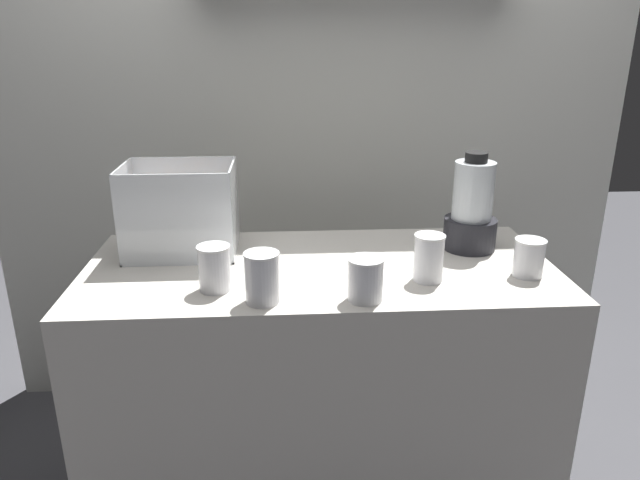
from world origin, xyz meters
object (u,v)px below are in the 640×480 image
object	(u,v)px
juice_cup_carrot_far_left	(215,271)
blender_pitcher	(472,211)
juice_cup_carrot_right	(429,260)
juice_cup_pomegranate_far_right	(529,260)
juice_cup_orange_left	(262,281)
juice_cup_pomegranate_middle	(365,282)
carrot_display_bin	(182,225)

from	to	relation	value
juice_cup_carrot_far_left	blender_pitcher	bearing A→B (deg)	19.17
juice_cup_carrot_right	juice_cup_carrot_far_left	bearing A→B (deg)	-177.34
juice_cup_carrot_far_left	juice_cup_pomegranate_far_right	bearing A→B (deg)	2.58
juice_cup_orange_left	juice_cup_carrot_right	xyz separation A→B (m)	(0.46, 0.11, -0.00)
juice_cup_carrot_far_left	juice_cup_carrot_right	bearing A→B (deg)	2.66
blender_pitcher	juice_cup_carrot_far_left	bearing A→B (deg)	-160.83
blender_pitcher	juice_cup_orange_left	bearing A→B (deg)	-151.37
juice_cup_orange_left	juice_cup_carrot_right	bearing A→B (deg)	13.63
juice_cup_carrot_far_left	juice_cup_pomegranate_far_right	distance (m)	0.88
juice_cup_orange_left	juice_cup_pomegranate_middle	distance (m)	0.27
carrot_display_bin	juice_cup_carrot_right	xyz separation A→B (m)	(0.72, -0.28, -0.03)
blender_pitcher	juice_cup_orange_left	world-z (taller)	blender_pitcher
carrot_display_bin	juice_cup_carrot_far_left	world-z (taller)	carrot_display_bin
juice_cup_pomegranate_middle	juice_cup_pomegranate_far_right	bearing A→B (deg)	14.82
carrot_display_bin	juice_cup_pomegranate_far_right	world-z (taller)	carrot_display_bin
juice_cup_carrot_far_left	juice_cup_carrot_right	world-z (taller)	juice_cup_carrot_right
carrot_display_bin	blender_pitcher	size ratio (longest dim) A/B	1.08
juice_cup_carrot_right	juice_cup_orange_left	bearing A→B (deg)	-166.37
juice_cup_carrot_far_left	juice_cup_pomegranate_far_right	world-z (taller)	juice_cup_carrot_far_left
juice_cup_carrot_right	juice_cup_pomegranate_far_right	xyz separation A→B (m)	(0.29, 0.01, -0.01)
juice_cup_pomegranate_middle	juice_cup_pomegranate_far_right	world-z (taller)	juice_cup_pomegranate_middle
juice_cup_carrot_far_left	juice_cup_orange_left	distance (m)	0.15
juice_cup_pomegranate_far_right	juice_cup_orange_left	bearing A→B (deg)	-170.65
blender_pitcher	juice_cup_pomegranate_far_right	distance (m)	0.26
blender_pitcher	juice_cup_carrot_far_left	size ratio (longest dim) A/B	2.49
blender_pitcher	juice_cup_carrot_right	size ratio (longest dim) A/B	2.33
juice_cup_pomegranate_middle	juice_cup_carrot_right	bearing A→B (deg)	31.01
juice_cup_pomegranate_far_right	blender_pitcher	bearing A→B (deg)	113.24
carrot_display_bin	juice_cup_carrot_far_left	distance (m)	0.33
juice_cup_carrot_right	carrot_display_bin	bearing A→B (deg)	159.09
blender_pitcher	juice_cup_pomegranate_middle	distance (m)	0.53
juice_cup_orange_left	juice_cup_pomegranate_far_right	size ratio (longest dim) A/B	1.24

